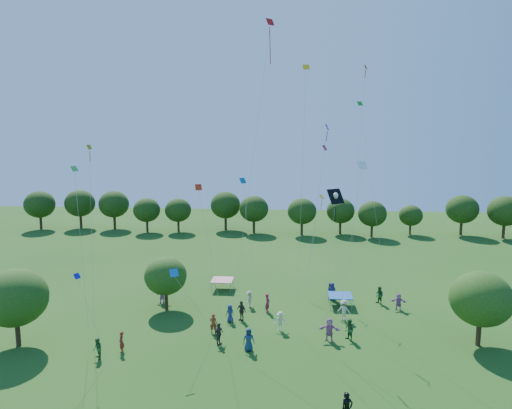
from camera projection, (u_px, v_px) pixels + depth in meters
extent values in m
cylinder|color=#422B19|center=(18.00, 335.00, 35.17)|extent=(0.37, 0.37, 1.81)
ellipsoid|color=#2A5016|center=(15.00, 298.00, 34.73)|extent=(4.88, 4.88, 4.39)
cylinder|color=#422B19|center=(166.00, 301.00, 42.59)|extent=(0.33, 0.33, 1.59)
ellipsoid|color=#2A5016|center=(166.00, 276.00, 42.23)|extent=(3.91, 3.91, 3.52)
cylinder|color=#422B19|center=(478.00, 334.00, 35.22)|extent=(0.37, 0.37, 1.79)
ellipsoid|color=#2A5016|center=(481.00, 299.00, 34.79)|extent=(4.64, 4.64, 4.18)
cylinder|color=#422B19|center=(41.00, 223.00, 79.59)|extent=(0.44, 0.44, 2.15)
ellipsoid|color=#213E11|center=(40.00, 204.00, 79.10)|extent=(5.17, 5.17, 4.65)
cylinder|color=#422B19|center=(81.00, 222.00, 80.68)|extent=(0.45, 0.45, 2.17)
ellipsoid|color=#213E11|center=(80.00, 203.00, 80.19)|extent=(5.22, 5.22, 4.70)
cylinder|color=#422B19|center=(115.00, 223.00, 79.83)|extent=(0.44, 0.44, 2.15)
ellipsoid|color=#213E11|center=(114.00, 204.00, 79.35)|extent=(5.17, 5.17, 4.65)
cylinder|color=#422B19|center=(147.00, 227.00, 77.07)|extent=(0.38, 0.38, 1.87)
ellipsoid|color=#213E11|center=(147.00, 210.00, 76.65)|extent=(4.48, 4.48, 4.03)
cylinder|color=#422B19|center=(178.00, 226.00, 77.25)|extent=(0.38, 0.38, 1.84)
ellipsoid|color=#213E11|center=(178.00, 210.00, 76.84)|extent=(4.42, 4.42, 3.98)
cylinder|color=#422B19|center=(226.00, 224.00, 78.97)|extent=(0.44, 0.44, 2.14)
ellipsoid|color=#213E11|center=(225.00, 205.00, 78.49)|extent=(5.14, 5.14, 4.63)
cylinder|color=#422B19|center=(254.00, 227.00, 76.42)|extent=(0.42, 0.42, 2.03)
ellipsoid|color=#213E11|center=(254.00, 209.00, 75.97)|extent=(4.86, 4.86, 4.37)
cylinder|color=#422B19|center=(302.00, 229.00, 74.68)|extent=(0.40, 0.40, 1.96)
ellipsoid|color=#213E11|center=(302.00, 211.00, 74.24)|extent=(4.71, 4.71, 4.24)
cylinder|color=#422B19|center=(340.00, 228.00, 75.68)|extent=(0.39, 0.39, 1.91)
ellipsoid|color=#213E11|center=(341.00, 211.00, 75.25)|extent=(4.59, 4.59, 4.13)
cylinder|color=#422B19|center=(372.00, 231.00, 73.15)|extent=(0.39, 0.39, 1.89)
ellipsoid|color=#213E11|center=(372.00, 214.00, 72.72)|extent=(4.54, 4.54, 4.08)
cylinder|color=#422B19|center=(410.00, 230.00, 75.14)|extent=(0.33, 0.33, 1.58)
ellipsoid|color=#213E11|center=(411.00, 215.00, 74.78)|extent=(3.80, 3.80, 3.42)
cylinder|color=#422B19|center=(461.00, 229.00, 74.66)|extent=(0.44, 0.44, 2.13)
ellipsoid|color=#213E11|center=(462.00, 209.00, 74.18)|extent=(5.12, 5.12, 4.61)
cylinder|color=#422B19|center=(503.00, 232.00, 72.23)|extent=(0.45, 0.45, 2.18)
ellipsoid|color=#213E11|center=(505.00, 211.00, 71.74)|extent=(5.24, 5.24, 4.72)
cube|color=red|center=(222.00, 280.00, 48.10)|extent=(2.20, 2.20, 0.08)
cylinder|color=#999999|center=(211.00, 287.00, 47.27)|extent=(0.05, 0.05, 1.10)
cylinder|color=#999999|center=(230.00, 288.00, 47.11)|extent=(0.05, 0.05, 1.10)
cylinder|color=#999999|center=(215.00, 281.00, 49.24)|extent=(0.05, 0.05, 1.10)
cylinder|color=#999999|center=(233.00, 282.00, 49.08)|extent=(0.05, 0.05, 1.10)
cube|color=#174F98|center=(340.00, 295.00, 43.39)|extent=(2.20, 2.20, 0.08)
cylinder|color=#999999|center=(330.00, 304.00, 42.56)|extent=(0.05, 0.05, 1.10)
cylinder|color=#999999|center=(352.00, 305.00, 42.40)|extent=(0.05, 0.05, 1.10)
cylinder|color=#999999|center=(329.00, 297.00, 44.53)|extent=(0.05, 0.05, 1.10)
cylinder|color=#999999|center=(349.00, 297.00, 44.37)|extent=(0.05, 0.05, 1.10)
imported|color=black|center=(347.00, 409.00, 25.49)|extent=(0.84, 0.71, 1.92)
imported|color=navy|center=(230.00, 313.00, 39.73)|extent=(0.87, 0.77, 1.56)
imported|color=maroon|center=(268.00, 303.00, 41.87)|extent=(0.55, 0.73, 1.76)
imported|color=#285E2A|center=(349.00, 330.00, 36.07)|extent=(0.87, 0.99, 1.77)
imported|color=#BAAA95|center=(249.00, 299.00, 43.13)|extent=(0.77, 1.13, 1.58)
imported|color=#3C3730|center=(219.00, 334.00, 35.37)|extent=(0.92, 1.12, 1.75)
imported|color=#A863AB|center=(162.00, 295.00, 44.17)|extent=(1.55, 0.83, 1.57)
imported|color=navy|center=(332.00, 291.00, 45.10)|extent=(0.95, 0.67, 1.75)
imported|color=maroon|center=(121.00, 342.00, 34.13)|extent=(0.47, 0.65, 1.62)
imported|color=#235325|center=(379.00, 295.00, 43.92)|extent=(0.87, 0.96, 1.73)
imported|color=beige|center=(280.00, 321.00, 37.86)|extent=(1.16, 0.67, 1.67)
imported|color=#473A38|center=(330.00, 291.00, 45.49)|extent=(0.74, 1.03, 1.60)
imported|color=#9C5C9D|center=(399.00, 302.00, 42.48)|extent=(1.53, 0.76, 1.57)
imported|color=navy|center=(249.00, 340.00, 34.32)|extent=(0.97, 0.67, 1.78)
imported|color=maroon|center=(213.00, 323.00, 37.45)|extent=(0.64, 0.43, 1.67)
imported|color=#2A642C|center=(98.00, 349.00, 33.07)|extent=(0.80, 0.87, 1.57)
imported|color=beige|center=(344.00, 310.00, 40.06)|extent=(1.34, 0.96, 1.87)
imported|color=#39302E|center=(241.00, 311.00, 40.04)|extent=(1.11, 1.01, 1.77)
imported|color=#A96397|center=(329.00, 330.00, 36.04)|extent=(1.79, 0.83, 1.85)
cube|color=black|center=(336.00, 196.00, 34.64)|extent=(1.42, 1.28, 1.08)
cube|color=black|center=(335.00, 214.00, 34.90)|extent=(0.11, 0.27, 1.18)
sphere|color=white|center=(336.00, 195.00, 34.57)|extent=(0.39, 0.39, 0.39)
cylinder|color=white|center=(336.00, 199.00, 34.61)|extent=(0.27, 0.55, 0.35)
cylinder|color=white|center=(336.00, 199.00, 34.61)|extent=(0.27, 0.55, 0.35)
cylinder|color=beige|center=(329.00, 267.00, 34.77)|extent=(0.90, 1.46, 9.71)
cube|color=red|center=(270.00, 22.00, 38.27)|extent=(0.76, 0.73, 0.61)
cube|color=red|center=(270.00, 46.00, 38.60)|extent=(0.11, 0.64, 2.94)
cylinder|color=beige|center=(251.00, 171.00, 36.57)|extent=(2.59, 7.38, 23.99)
cube|color=red|center=(366.00, 67.00, 37.88)|extent=(0.33, 0.39, 0.33)
cube|color=red|center=(365.00, 74.00, 38.02)|extent=(0.09, 0.17, 0.67)
cylinder|color=beige|center=(357.00, 189.00, 40.38)|extent=(0.56, 1.94, 20.30)
cube|color=red|center=(198.00, 187.00, 33.06)|extent=(0.52, 0.40, 0.44)
cylinder|color=beige|center=(212.00, 262.00, 34.15)|extent=(1.68, 0.67, 10.90)
cube|color=#CB8F12|center=(89.00, 147.00, 36.72)|extent=(0.32, 0.45, 0.38)
cube|color=#CB8F12|center=(90.00, 156.00, 36.87)|extent=(0.14, 0.21, 0.89)
cylinder|color=beige|center=(92.00, 237.00, 36.07)|extent=(1.16, 3.36, 13.72)
cube|color=green|center=(74.00, 169.00, 31.81)|extent=(0.48, 0.54, 0.36)
cylinder|color=beige|center=(82.00, 254.00, 33.57)|extent=(0.46, 1.63, 12.33)
cube|color=#1614CF|center=(77.00, 276.00, 31.75)|extent=(0.43, 0.49, 0.36)
cylinder|color=beige|center=(90.00, 312.00, 32.19)|extent=(1.46, 0.23, 4.94)
cube|color=#791689|center=(327.00, 127.00, 41.57)|extent=(0.43, 0.67, 0.57)
cube|color=#791689|center=(327.00, 136.00, 41.75)|extent=(0.15, 0.20, 0.87)
cylinder|color=beige|center=(317.00, 211.00, 43.45)|extent=(1.54, 1.32, 15.33)
cube|color=white|center=(362.00, 165.00, 29.68)|extent=(0.73, 0.63, 0.51)
cylinder|color=beige|center=(348.00, 259.00, 31.71)|extent=(1.23, 2.07, 12.63)
cube|color=#0A63A3|center=(243.00, 181.00, 48.33)|extent=(0.77, 0.77, 0.58)
cylinder|color=beige|center=(248.00, 233.00, 46.70)|extent=(1.65, 4.75, 9.82)
cube|color=#BD0B34|center=(325.00, 148.00, 45.80)|extent=(0.55, 0.65, 0.50)
cylinder|color=beige|center=(315.00, 218.00, 45.59)|extent=(1.78, 2.68, 13.38)
cube|color=#FFB90D|center=(306.00, 67.00, 32.97)|extent=(0.52, 0.38, 0.40)
cylinder|color=beige|center=(301.00, 202.00, 35.23)|extent=(0.41, 1.57, 19.52)
cube|color=#FDAE16|center=(321.00, 197.00, 45.97)|extent=(0.59, 0.67, 0.44)
cube|color=#FDAE16|center=(321.00, 205.00, 46.15)|extent=(0.13, 0.24, 1.04)
cylinder|color=beige|center=(313.00, 242.00, 45.57)|extent=(1.63, 2.32, 8.49)
cube|color=#198B1D|center=(360.00, 104.00, 46.71)|extent=(0.63, 0.52, 0.45)
cylinder|color=beige|center=(373.00, 194.00, 46.28)|extent=(2.68, 3.43, 17.86)
cube|color=blue|center=(174.00, 273.00, 32.93)|extent=(0.70, 0.62, 0.50)
cylinder|color=beige|center=(191.00, 301.00, 34.68)|extent=(1.82, 2.94, 4.75)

